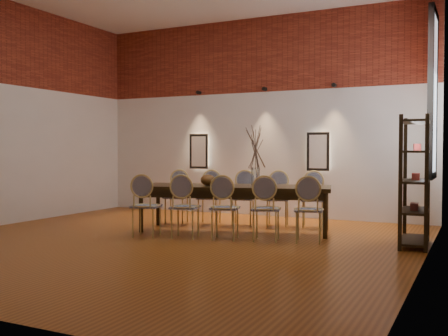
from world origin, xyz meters
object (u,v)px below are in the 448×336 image
at_px(chair_near_d, 266,209).
at_px(chair_far_a, 176,197).
at_px(dining_table, 235,208).
at_px(chair_far_b, 209,198).
at_px(chair_near_a, 147,206).
at_px(chair_near_c, 225,208).
at_px(bowl, 208,180).
at_px(chair_near_b, 185,207).
at_px(shelving_rack, 415,181).
at_px(chair_far_d, 278,199).
at_px(chair_far_e, 313,200).
at_px(chair_near_e, 309,210).
at_px(book, 219,184).
at_px(chair_far_c, 243,198).
at_px(vase, 255,177).

xyz_separation_m(chair_near_d, chair_far_a, (-2.17, 1.06, 0.00)).
bearing_deg(dining_table, chair_far_b, 128.49).
relative_size(dining_table, chair_near_a, 3.28).
xyz_separation_m(chair_near_c, chair_far_a, (-1.57, 1.21, 0.00)).
bearing_deg(chair_near_c, bowl, 121.25).
xyz_separation_m(dining_table, chair_far_a, (-1.38, 0.45, 0.09)).
xyz_separation_m(chair_near_b, chair_near_c, (0.60, 0.15, 0.00)).
distance_m(chair_near_c, shelving_rack, 2.72).
xyz_separation_m(chair_far_d, chair_far_e, (0.60, 0.15, 0.00)).
xyz_separation_m(chair_near_d, chair_near_e, (0.60, 0.15, 0.00)).
distance_m(chair_far_e, shelving_rack, 2.15).
xyz_separation_m(chair_near_c, bowl, (-0.60, 0.60, 0.37)).
relative_size(chair_near_d, book, 3.62).
relative_size(chair_far_c, bowl, 3.92).
distance_m(chair_near_c, bowl, 0.93).
height_order(chair_near_b, bowl, chair_near_b).
xyz_separation_m(chair_near_a, chair_far_c, (0.82, 1.80, 0.00)).
xyz_separation_m(chair_near_d, chair_far_b, (-1.57, 1.21, 0.00)).
xyz_separation_m(chair_far_c, book, (-0.14, -0.68, 0.30)).
height_order(chair_near_b, chair_far_a, same).
height_order(chair_near_b, chair_far_b, same).
bearing_deg(bowl, dining_table, 20.50).
bearing_deg(shelving_rack, chair_far_e, 144.33).
height_order(chair_near_c, chair_near_d, same).
distance_m(chair_far_d, bowl, 1.39).
bearing_deg(chair_near_b, vase, 38.98).
xyz_separation_m(chair_far_b, chair_far_d, (1.20, 0.30, 0.00)).
height_order(chair_far_b, shelving_rack, shelving_rack).
relative_size(chair_far_b, book, 3.62).
height_order(dining_table, shelving_rack, shelving_rack).
height_order(chair_near_e, chair_far_c, same).
bearing_deg(shelving_rack, chair_near_d, -168.55).
relative_size(chair_near_a, chair_near_b, 1.00).
xyz_separation_m(chair_near_c, book, (-0.52, 0.82, 0.30)).
relative_size(chair_far_a, book, 3.62).
xyz_separation_m(chair_near_a, vase, (1.34, 1.13, 0.43)).
relative_size(chair_near_c, chair_far_b, 1.00).
relative_size(chair_near_e, chair_far_b, 1.00).
xyz_separation_m(chair_near_a, chair_far_b, (0.22, 1.65, 0.00)).
height_order(chair_near_b, chair_near_c, same).
bearing_deg(chair_far_e, chair_far_a, 0.00).
distance_m(chair_near_b, chair_near_e, 1.85).
bearing_deg(book, chair_near_e, -16.98).
distance_m(chair_near_d, vase, 0.93).
bearing_deg(chair_near_b, book, 71.30).
xyz_separation_m(chair_near_c, chair_far_b, (-0.97, 1.36, 0.00)).
distance_m(chair_near_a, chair_far_d, 2.41).
xyz_separation_m(chair_near_b, chair_far_d, (0.82, 1.80, 0.00)).
distance_m(chair_near_d, chair_near_e, 0.62).
xyz_separation_m(chair_near_c, chair_near_d, (0.60, 0.15, 0.00)).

